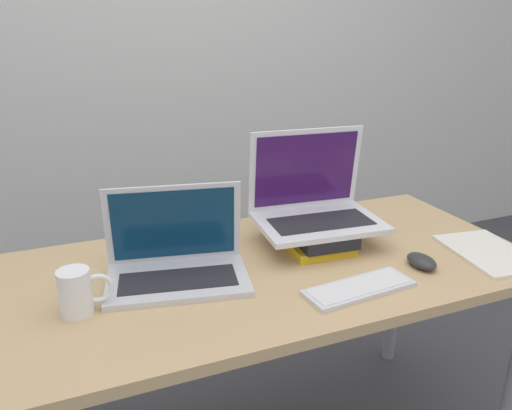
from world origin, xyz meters
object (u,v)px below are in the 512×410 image
(wireless_keyboard, at_px, (359,288))
(notepad, at_px, (489,253))
(book_stack, at_px, (314,234))
(mug, at_px, (78,292))
(mouse, at_px, (422,261))
(laptop_left, at_px, (177,261))
(laptop_on_books, at_px, (314,204))

(wireless_keyboard, bearing_deg, notepad, 4.67)
(book_stack, relative_size, mug, 2.27)
(mouse, bearing_deg, laptop_left, 163.09)
(book_stack, height_order, notepad, book_stack)
(wireless_keyboard, height_order, notepad, wireless_keyboard)
(laptop_left, bearing_deg, mug, -160.92)
(laptop_on_books, height_order, mug, laptop_on_books)
(laptop_left, height_order, wireless_keyboard, laptop_left)
(laptop_left, height_order, mug, laptop_left)
(book_stack, relative_size, wireless_keyboard, 0.94)
(laptop_left, xyz_separation_m, mouse, (0.64, -0.19, -0.03))
(laptop_left, relative_size, notepad, 1.30)
(mouse, bearing_deg, book_stack, 128.98)
(laptop_on_books, distance_m, wireless_keyboard, 0.35)
(laptop_left, relative_size, laptop_on_books, 1.03)
(laptop_on_books, distance_m, notepad, 0.52)
(laptop_left, bearing_deg, mouse, -16.91)
(mouse, bearing_deg, notepad, -2.34)
(mug, bearing_deg, notepad, -5.93)
(laptop_on_books, bearing_deg, book_stack, -114.47)
(mouse, xyz_separation_m, mug, (-0.89, 0.11, 0.04))
(laptop_on_books, xyz_separation_m, mouse, (0.19, -0.28, -0.10))
(wireless_keyboard, distance_m, mouse, 0.24)
(mouse, bearing_deg, wireless_keyboard, -168.35)
(wireless_keyboard, height_order, mug, mug)
(laptop_left, distance_m, wireless_keyboard, 0.47)
(laptop_on_books, distance_m, mouse, 0.35)
(book_stack, bearing_deg, mug, -168.36)
(book_stack, distance_m, mug, 0.70)
(book_stack, height_order, mouse, book_stack)
(book_stack, xyz_separation_m, mouse, (0.20, -0.25, -0.01))
(laptop_on_books, relative_size, wireless_keyboard, 1.29)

